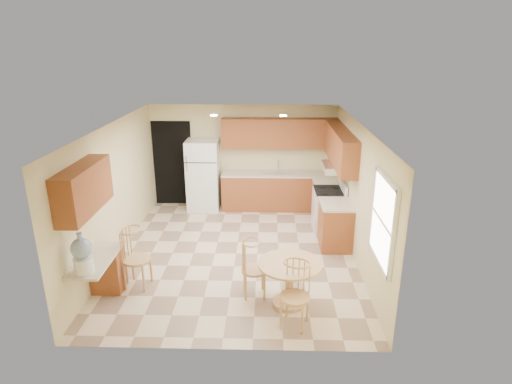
{
  "coord_description": "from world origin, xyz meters",
  "views": [
    {
      "loc": [
        0.58,
        -7.43,
        3.85
      ],
      "look_at": [
        0.38,
        0.3,
        1.17
      ],
      "focal_mm": 30.0,
      "sensor_mm": 36.0,
      "label": 1
    }
  ],
  "objects_px": {
    "dining_table": "(290,277)",
    "chair_table_b": "(296,293)",
    "refrigerator": "(203,175)",
    "chair_table_a": "(254,266)",
    "water_crock": "(82,255)",
    "stove": "(329,210)",
    "chair_desk": "(134,255)"
  },
  "relations": [
    {
      "from": "chair_desk",
      "to": "stove",
      "type": "bearing_deg",
      "value": 132.55
    },
    {
      "from": "chair_table_a",
      "to": "water_crock",
      "type": "height_order",
      "value": "water_crock"
    },
    {
      "from": "refrigerator",
      "to": "water_crock",
      "type": "height_order",
      "value": "refrigerator"
    },
    {
      "from": "stove",
      "to": "dining_table",
      "type": "relative_size",
      "value": 1.12
    },
    {
      "from": "stove",
      "to": "water_crock",
      "type": "distance_m",
      "value": 5.16
    },
    {
      "from": "water_crock",
      "to": "chair_table_b",
      "type": "bearing_deg",
      "value": -3.32
    },
    {
      "from": "dining_table",
      "to": "chair_table_b",
      "type": "relative_size",
      "value": 0.99
    },
    {
      "from": "refrigerator",
      "to": "stove",
      "type": "bearing_deg",
      "value": -22.99
    },
    {
      "from": "chair_table_a",
      "to": "chair_table_b",
      "type": "distance_m",
      "value": 0.99
    },
    {
      "from": "stove",
      "to": "chair_desk",
      "type": "bearing_deg",
      "value": -144.51
    },
    {
      "from": "dining_table",
      "to": "chair_desk",
      "type": "xyz_separation_m",
      "value": [
        -2.49,
        0.37,
        0.15
      ]
    },
    {
      "from": "stove",
      "to": "chair_desk",
      "type": "relative_size",
      "value": 1.06
    },
    {
      "from": "stove",
      "to": "water_crock",
      "type": "bearing_deg",
      "value": -139.94
    },
    {
      "from": "chair_table_a",
      "to": "chair_desk",
      "type": "relative_size",
      "value": 0.93
    },
    {
      "from": "refrigerator",
      "to": "chair_table_a",
      "type": "height_order",
      "value": "refrigerator"
    },
    {
      "from": "dining_table",
      "to": "chair_table_a",
      "type": "xyz_separation_m",
      "value": [
        -0.55,
        0.16,
        0.11
      ]
    },
    {
      "from": "chair_table_a",
      "to": "water_crock",
      "type": "xyz_separation_m",
      "value": [
        -2.39,
        -0.61,
        0.47
      ]
    },
    {
      "from": "chair_table_b",
      "to": "chair_desk",
      "type": "distance_m",
      "value": 2.73
    },
    {
      "from": "refrigerator",
      "to": "water_crock",
      "type": "xyz_separation_m",
      "value": [
        -1.05,
        -4.52,
        0.19
      ]
    },
    {
      "from": "refrigerator",
      "to": "water_crock",
      "type": "bearing_deg",
      "value": -103.08
    },
    {
      "from": "dining_table",
      "to": "chair_table_b",
      "type": "distance_m",
      "value": 0.64
    },
    {
      "from": "chair_table_a",
      "to": "chair_desk",
      "type": "distance_m",
      "value": 1.96
    },
    {
      "from": "refrigerator",
      "to": "dining_table",
      "type": "xyz_separation_m",
      "value": [
        1.89,
        -4.07,
        -0.39
      ]
    },
    {
      "from": "dining_table",
      "to": "water_crock",
      "type": "height_order",
      "value": "water_crock"
    },
    {
      "from": "chair_desk",
      "to": "water_crock",
      "type": "height_order",
      "value": "water_crock"
    },
    {
      "from": "chair_table_a",
      "to": "chair_table_b",
      "type": "height_order",
      "value": "chair_table_b"
    },
    {
      "from": "refrigerator",
      "to": "dining_table",
      "type": "height_order",
      "value": "refrigerator"
    },
    {
      "from": "stove",
      "to": "chair_table_a",
      "type": "relative_size",
      "value": 1.15
    },
    {
      "from": "refrigerator",
      "to": "chair_table_a",
      "type": "xyz_separation_m",
      "value": [
        1.34,
        -3.91,
        -0.28
      ]
    },
    {
      "from": "chair_table_b",
      "to": "refrigerator",
      "type": "bearing_deg",
      "value": -48.9
    },
    {
      "from": "refrigerator",
      "to": "chair_desk",
      "type": "height_order",
      "value": "refrigerator"
    },
    {
      "from": "dining_table",
      "to": "chair_table_b",
      "type": "xyz_separation_m",
      "value": [
        0.05,
        -0.62,
        0.13
      ]
    }
  ]
}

